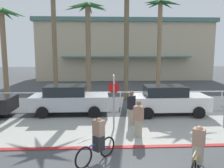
% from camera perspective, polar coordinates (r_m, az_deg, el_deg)
% --- Properties ---
extents(ground_plane, '(80.00, 80.00, 0.00)m').
position_cam_1_polar(ground_plane, '(16.36, 1.65, -4.61)').
color(ground_plane, '#424447').
extents(sidewalk_strip, '(44.00, 4.00, 0.02)m').
position_cam_1_polar(sidewalk_strip, '(10.80, 4.06, -11.34)').
color(sidewalk_strip, '#9E9E93').
rests_on(sidewalk_strip, ground).
extents(curb_paint, '(44.00, 0.24, 0.03)m').
position_cam_1_polar(curb_paint, '(8.95, 5.63, -15.56)').
color(curb_paint, maroon).
rests_on(curb_paint, ground).
extents(building_backdrop, '(22.92, 11.77, 7.78)m').
position_cam_1_polar(building_backdrop, '(33.23, 2.65, 8.64)').
color(building_backdrop, '#BCAD8E').
rests_on(building_backdrop, ground).
extents(rail_fence, '(22.82, 0.08, 1.04)m').
position_cam_1_polar(rail_fence, '(14.72, 2.11, -2.72)').
color(rail_fence, white).
rests_on(rail_fence, ground).
extents(stop_sign_bike_lane, '(0.52, 0.56, 2.56)m').
position_cam_1_polar(stop_sign_bike_lane, '(10.37, 0.46, -2.59)').
color(stop_sign_bike_lane, gray).
rests_on(stop_sign_bike_lane, ground).
extents(palm_tree_2, '(3.17, 3.50, 6.66)m').
position_cam_1_polar(palm_tree_2, '(17.74, -26.01, 12.48)').
color(palm_tree_2, '#846B4C').
rests_on(palm_tree_2, ground).
extents(palm_tree_3, '(3.05, 3.28, 9.86)m').
position_cam_1_polar(palm_tree_3, '(18.56, -14.77, 19.54)').
color(palm_tree_3, '#756047').
rests_on(palm_tree_3, ground).
extents(palm_tree_4, '(3.32, 3.41, 7.10)m').
position_cam_1_polar(palm_tree_4, '(16.53, -6.18, 14.78)').
color(palm_tree_4, '#756047').
rests_on(palm_tree_4, ground).
extents(palm_tree_5, '(3.18, 3.49, 10.08)m').
position_cam_1_polar(palm_tree_5, '(17.37, 3.55, 20.60)').
color(palm_tree_5, brown).
rests_on(palm_tree_5, ground).
extents(palm_tree_6, '(3.42, 3.43, 7.84)m').
position_cam_1_polar(palm_tree_6, '(19.56, 12.18, 15.12)').
color(palm_tree_6, '#846B4C').
rests_on(palm_tree_6, ground).
extents(car_silver_1, '(4.40, 2.02, 1.69)m').
position_cam_1_polar(car_silver_1, '(13.38, -10.76, -3.82)').
color(car_silver_1, '#B2B7BC').
rests_on(car_silver_1, ground).
extents(car_white_2, '(4.40, 2.02, 1.69)m').
position_cam_1_polar(car_white_2, '(13.41, 13.93, -3.88)').
color(car_white_2, white).
rests_on(car_white_2, ground).
extents(cyclist_yellow_0, '(1.04, 1.56, 1.50)m').
position_cam_1_polar(cyclist_yellow_0, '(7.35, 20.93, -15.78)').
color(cyclist_yellow_0, black).
rests_on(cyclist_yellow_0, ground).
extents(cyclist_blue_1, '(1.31, 1.35, 1.50)m').
position_cam_1_polar(cyclist_blue_1, '(7.68, -3.66, -14.18)').
color(cyclist_blue_1, black).
rests_on(cyclist_blue_1, ground).
extents(pedestrian_0, '(0.45, 0.48, 1.72)m').
position_cam_1_polar(pedestrian_0, '(11.24, 4.93, -6.39)').
color(pedestrian_0, gray).
rests_on(pedestrian_0, ground).
extents(pedestrian_2, '(0.47, 0.42, 1.59)m').
position_cam_1_polar(pedestrian_2, '(9.71, 6.74, -9.19)').
color(pedestrian_2, gray).
rests_on(pedestrian_2, ground).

